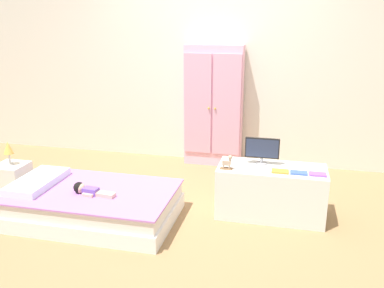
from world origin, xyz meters
TOP-DOWN VIEW (x-y plane):
  - ground_plane at (0.00, 0.00)m, footprint 10.00×10.00m
  - back_wall at (0.00, 1.57)m, footprint 6.40×0.05m
  - bed at (-0.74, -0.27)m, footprint 1.46×0.88m
  - pillow at (-1.27, -0.27)m, footprint 0.31×0.63m
  - doll at (-0.75, -0.35)m, footprint 0.39×0.14m
  - nightstand at (-1.72, -0.04)m, footprint 0.29×0.29m
  - table_lamp at (-1.72, -0.04)m, footprint 0.10×0.10m
  - wardrobe at (0.04, 1.42)m, footprint 0.68×0.25m
  - tv_stand at (0.80, 0.17)m, footprint 0.95×0.43m
  - tv_monitor at (0.70, 0.24)m, footprint 0.30×0.10m
  - rocking_horse_toy at (0.42, 0.04)m, footprint 0.11×0.04m
  - book_orange at (0.87, 0.07)m, footprint 0.14×0.10m
  - book_blue at (1.03, 0.07)m, footprint 0.14×0.09m
  - book_purple at (1.18, 0.07)m, footprint 0.14×0.09m

SIDE VIEW (x-z plane):
  - ground_plane at x=0.00m, z-range -0.02..0.00m
  - bed at x=-0.74m, z-range 0.00..0.27m
  - nightstand at x=-1.72m, z-range 0.00..0.35m
  - tv_stand at x=0.80m, z-range 0.00..0.46m
  - pillow at x=-1.27m, z-range 0.28..0.34m
  - doll at x=-0.75m, z-range 0.26..0.36m
  - book_orange at x=0.87m, z-range 0.46..0.48m
  - book_blue at x=1.03m, z-range 0.46..0.48m
  - book_purple at x=1.18m, z-range 0.46..0.48m
  - table_lamp at x=-1.72m, z-range 0.40..0.63m
  - rocking_horse_toy at x=0.42m, z-range 0.46..0.59m
  - tv_monitor at x=0.70m, z-range 0.48..0.73m
  - wardrobe at x=0.04m, z-range 0.00..1.44m
  - back_wall at x=0.00m, z-range 0.00..2.70m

